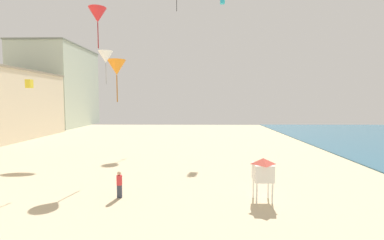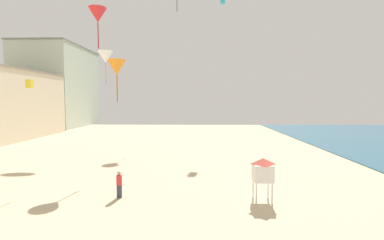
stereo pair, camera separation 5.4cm
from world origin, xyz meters
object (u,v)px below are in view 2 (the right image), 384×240
at_px(lifeguard_stand, 263,170).
at_px(kite_white_delta, 106,57).
at_px(kite_cyan_box, 223,0).
at_px(kite_red_delta, 98,15).
at_px(kite_yellow_box, 30,84).
at_px(kite_flyer, 119,183).
at_px(kite_orange_delta, 117,68).

distance_m(lifeguard_stand, kite_white_delta, 11.67).
bearing_deg(lifeguard_stand, kite_cyan_box, 92.75).
distance_m(lifeguard_stand, kite_red_delta, 19.04).
xyz_separation_m(lifeguard_stand, kite_white_delta, (-9.48, 0.97, 6.73)).
distance_m(kite_white_delta, kite_yellow_box, 13.53).
xyz_separation_m(kite_flyer, lifeguard_stand, (8.59, -0.28, 0.92)).
bearing_deg(kite_flyer, lifeguard_stand, -57.72).
bearing_deg(kite_yellow_box, kite_cyan_box, 33.04).
xyz_separation_m(kite_flyer, kite_yellow_box, (-11.21, 9.36, 6.57)).
relative_size(kite_red_delta, kite_white_delta, 1.76).
relative_size(lifeguard_stand, kite_red_delta, 0.73).
xyz_separation_m(kite_red_delta, kite_yellow_box, (-7.17, 1.30, -5.89)).
distance_m(kite_red_delta, kite_yellow_box, 9.37).
bearing_deg(kite_red_delta, kite_yellow_box, 169.75).
bearing_deg(kite_yellow_box, kite_white_delta, -40.03).
xyz_separation_m(kite_orange_delta, kite_cyan_box, (10.02, 15.83, 11.04)).
bearing_deg(kite_cyan_box, kite_yellow_box, -146.96).
distance_m(lifeguard_stand, kite_orange_delta, 14.00).
bearing_deg(lifeguard_stand, kite_orange_delta, 150.14).
xyz_separation_m(kite_flyer, kite_orange_delta, (-1.87, 6.12, 7.68)).
height_order(lifeguard_stand, kite_yellow_box, kite_yellow_box).
xyz_separation_m(kite_red_delta, kite_orange_delta, (2.17, -1.94, -4.79)).
relative_size(lifeguard_stand, kite_white_delta, 1.27).
xyz_separation_m(kite_cyan_box, kite_yellow_box, (-19.37, -12.60, -12.14)).
xyz_separation_m(lifeguard_stand, kite_yellow_box, (-19.81, 9.64, 5.65)).
bearing_deg(lifeguard_stand, kite_red_delta, 148.18).
height_order(kite_red_delta, kite_cyan_box, kite_cyan_box).
height_order(lifeguard_stand, kite_orange_delta, kite_orange_delta).
relative_size(kite_orange_delta, kite_cyan_box, 3.60).
bearing_deg(kite_flyer, kite_yellow_box, 84.34).
bearing_deg(kite_orange_delta, kite_flyer, -73.04).
distance_m(kite_orange_delta, kite_white_delta, 5.53).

